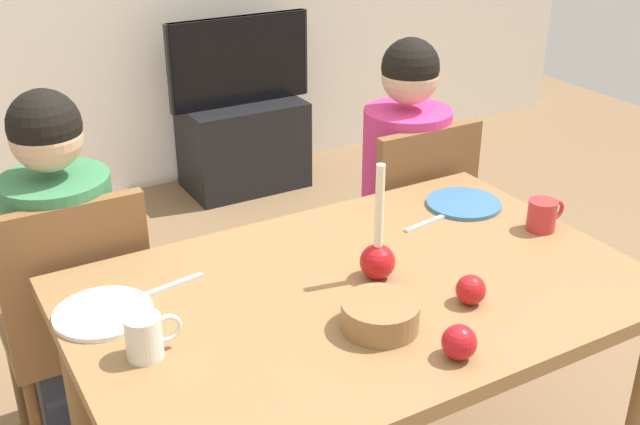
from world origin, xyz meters
name	(u,v)px	position (x,y,z in m)	size (l,w,h in m)	color
dining_table	(360,315)	(0.00, 0.00, 0.67)	(1.40, 0.90, 0.75)	olive
chair_left	(77,315)	(-0.57, 0.61, 0.51)	(0.40, 0.40, 0.90)	brown
chair_right	(408,225)	(0.60, 0.61, 0.51)	(0.40, 0.40, 0.90)	brown
person_left_child	(71,292)	(-0.57, 0.64, 0.57)	(0.30, 0.30, 1.17)	#33384C
person_right_child	(403,207)	(0.60, 0.64, 0.57)	(0.30, 0.30, 1.17)	#33384C
tv_stand	(244,145)	(0.72, 2.30, 0.24)	(0.64, 0.40, 0.48)	black
tv	(240,61)	(0.72, 2.30, 0.71)	(0.79, 0.05, 0.46)	black
candle_centerpiece	(378,255)	(0.06, 0.02, 0.81)	(0.09, 0.09, 0.31)	red
plate_left	(103,313)	(-0.59, 0.19, 0.76)	(0.23, 0.23, 0.01)	white
plate_right	(464,204)	(0.53, 0.25, 0.76)	(0.22, 0.22, 0.01)	teal
mug_left	(146,336)	(-0.55, -0.01, 0.80)	(0.12, 0.08, 0.10)	silver
mug_right	(543,215)	(0.61, 0.01, 0.79)	(0.12, 0.08, 0.09)	#B72D2D
fork_left	(171,286)	(-0.41, 0.23, 0.75)	(0.18, 0.01, 0.01)	silver
fork_right	(428,222)	(0.36, 0.20, 0.75)	(0.18, 0.01, 0.01)	silver
bowl_walnuts	(380,315)	(-0.06, -0.17, 0.78)	(0.18, 0.18, 0.07)	olive
apple_near_candle	(459,342)	(0.02, -0.35, 0.79)	(0.08, 0.08, 0.08)	#B1151D
apple_by_left_plate	(471,290)	(0.18, -0.19, 0.79)	(0.07, 0.07, 0.07)	#B3171B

